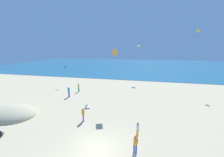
% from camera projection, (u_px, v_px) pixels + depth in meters
% --- Properties ---
extents(ground_plane, '(120.00, 120.00, 0.00)m').
position_uv_depth(ground_plane, '(117.00, 101.00, 19.90)').
color(ground_plane, '#C6B58C').
extents(ocean_water, '(120.00, 60.00, 0.05)m').
position_uv_depth(ocean_water, '(132.00, 65.00, 61.41)').
color(ocean_water, '#236084').
rests_on(ocean_water, ground_plane).
extents(dune_mound, '(6.14, 4.30, 2.13)m').
position_uv_depth(dune_mound, '(12.00, 115.00, 15.83)').
color(dune_mound, tan).
rests_on(dune_mound, ground_plane).
extents(beach_chair_far_right, '(0.83, 0.80, 0.55)m').
position_uv_depth(beach_chair_far_right, '(87.00, 106.00, 17.69)').
color(beach_chair_far_right, white).
rests_on(beach_chair_far_right, ground_plane).
extents(person_0, '(0.42, 0.42, 1.56)m').
position_uv_depth(person_0, '(83.00, 114.00, 14.32)').
color(person_0, purple).
rests_on(person_0, ground_plane).
extents(person_1, '(0.39, 0.39, 1.55)m').
position_uv_depth(person_1, '(135.00, 143.00, 9.93)').
color(person_1, blue).
rests_on(person_1, ground_plane).
extents(person_5, '(0.47, 0.47, 1.73)m').
position_uv_depth(person_5, '(69.00, 91.00, 21.45)').
color(person_5, purple).
rests_on(person_5, ground_plane).
extents(person_6, '(0.41, 0.41, 1.56)m').
position_uv_depth(person_6, '(79.00, 87.00, 24.08)').
color(person_6, green).
rests_on(person_6, ground_plane).
extents(person_7, '(0.37, 0.37, 1.39)m').
position_uv_depth(person_7, '(138.00, 128.00, 11.87)').
color(person_7, orange).
rests_on(person_7, ground_plane).
extents(kite_orange, '(1.00, 0.69, 1.42)m').
position_uv_depth(kite_orange, '(115.00, 52.00, 17.40)').
color(kite_orange, orange).
extents(kite_teal, '(0.65, 0.40, 1.17)m').
position_uv_depth(kite_teal, '(65.00, 67.00, 27.37)').
color(kite_teal, '#1EADAD').
extents(kite_lime, '(0.89, 0.72, 1.51)m').
position_uv_depth(kite_lime, '(138.00, 46.00, 31.08)').
color(kite_lime, '#99DB33').
extents(kite_yellow, '(0.58, 0.51, 1.81)m').
position_uv_depth(kite_yellow, '(198.00, 31.00, 24.27)').
color(kite_yellow, yellow).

